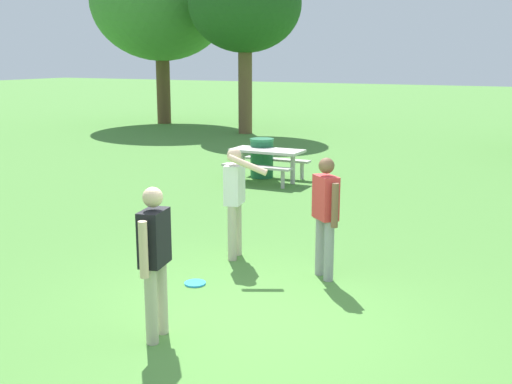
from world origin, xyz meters
TOP-DOWN VIEW (x-y plane):
  - ground_plane at (0.00, 0.00)m, footprint 120.00×120.00m
  - person_thrower at (-0.67, -0.86)m, footprint 0.29×0.60m
  - person_catcher at (-1.24, 1.90)m, footprint 0.76×0.60m
  - person_bystander at (0.24, 1.69)m, footprint 0.47×0.44m
  - frisbee at (-1.17, 0.68)m, footprint 0.28×0.28m
  - picnic_table_near at (-3.35, 7.30)m, footprint 1.72×1.45m
  - trash_can_beside_table at (-3.68, 7.69)m, footprint 0.59×0.59m
  - tree_tall_left at (-13.18, 17.05)m, footprint 6.00×6.00m
  - tree_broad_center at (-8.25, 15.44)m, footprint 4.23×4.23m

SIDE VIEW (x-z plane):
  - ground_plane at x=0.00m, z-range 0.00..0.00m
  - frisbee at x=-1.17m, z-range 0.00..0.03m
  - trash_can_beside_table at x=-3.68m, z-range 0.00..0.96m
  - picnic_table_near at x=-3.35m, z-range 0.18..0.95m
  - person_thrower at x=-0.67m, z-range 0.12..1.76m
  - person_bystander at x=0.24m, z-range 0.12..1.76m
  - person_catcher at x=-1.24m, z-range 0.14..1.78m
  - tree_broad_center at x=-8.25m, z-range 1.47..8.10m
  - tree_tall_left at x=-13.18m, z-range 1.33..9.14m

